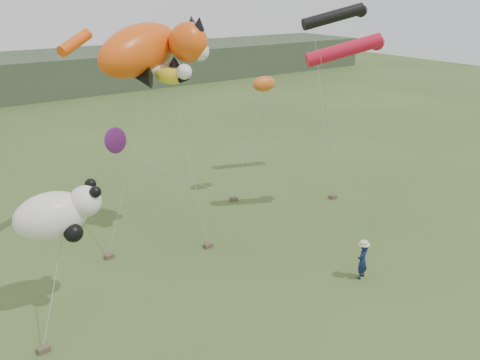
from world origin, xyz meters
name	(u,v)px	position (x,y,z in m)	size (l,w,h in m)	color
ground	(312,283)	(0.00, 0.00, 0.00)	(120.00, 120.00, 0.00)	#385123
headland	(4,78)	(-3.11, 44.69, 1.92)	(90.00, 13.00, 4.00)	#2D3D28
festival_attendant	(362,261)	(1.82, -0.82, 0.76)	(0.56, 0.37, 1.53)	#121C43
sandbag_anchors	(203,239)	(-1.78, 5.25, 0.09)	(16.21, 6.31, 0.18)	brown
cat_kite	(150,49)	(-2.82, 7.23, 8.29)	(5.76, 3.73, 2.71)	#E34F0D
fish_kite	(162,75)	(-2.66, 6.64, 7.30)	(2.51, 1.65, 1.20)	yellow
tube_kites	(343,30)	(7.23, 6.23, 8.67)	(7.04, 6.33, 2.64)	black
panda_kite	(57,214)	(-8.00, 4.08, 3.54)	(2.87, 1.86, 1.78)	white
misc_kites	(184,114)	(-0.38, 9.15, 4.86)	(8.63, 2.62, 3.24)	orange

